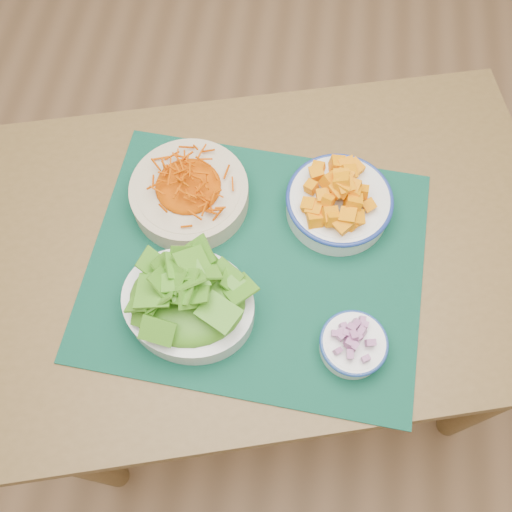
{
  "coord_description": "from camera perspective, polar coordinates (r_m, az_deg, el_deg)",
  "views": [
    {
      "loc": [
        0.18,
        -0.49,
        1.72
      ],
      "look_at": [
        0.13,
        -0.05,
        0.78
      ],
      "focal_mm": 40.0,
      "sensor_mm": 36.0,
      "label": 1
    }
  ],
  "objects": [
    {
      "name": "ground",
      "position": [
        1.8,
        -3.82,
        -8.62
      ],
      "size": [
        4.0,
        4.0,
        0.0
      ],
      "primitive_type": "plane",
      "color": "#A3774F",
      "rests_on": "ground"
    },
    {
      "name": "table",
      "position": [
        1.19,
        2.03,
        -1.08
      ],
      "size": [
        1.23,
        0.98,
        0.75
      ],
      "rotation": [
        0.0,
        0.0,
        0.27
      ],
      "color": "brown",
      "rests_on": "ground"
    },
    {
      "name": "placemat",
      "position": [
        1.07,
        0.0,
        -0.73
      ],
      "size": [
        0.65,
        0.54,
        0.0
      ],
      "primitive_type": "cube",
      "rotation": [
        0.0,
        0.0,
        -0.06
      ],
      "color": "#062F22",
      "rests_on": "table"
    },
    {
      "name": "carrot_bowl",
      "position": [
        1.1,
        -6.71,
        6.51
      ],
      "size": [
        0.25,
        0.25,
        0.08
      ],
      "rotation": [
        0.0,
        0.0,
        0.13
      ],
      "color": "beige",
      "rests_on": "placemat"
    },
    {
      "name": "squash_bowl",
      "position": [
        1.08,
        8.37,
        5.7
      ],
      "size": [
        0.25,
        0.25,
        0.1
      ],
      "rotation": [
        0.0,
        0.0,
        -0.33
      ],
      "color": "white",
      "rests_on": "placemat"
    },
    {
      "name": "lettuce_bowl",
      "position": [
        0.98,
        -6.9,
        -4.35
      ],
      "size": [
        0.27,
        0.24,
        0.12
      ],
      "rotation": [
        0.0,
        0.0,
        -0.2
      ],
      "color": "white",
      "rests_on": "placemat"
    },
    {
      "name": "onion_bowl",
      "position": [
        0.99,
        9.73,
        -8.63
      ],
      "size": [
        0.15,
        0.15,
        0.06
      ],
      "rotation": [
        0.0,
        0.0,
        -0.4
      ],
      "color": "white",
      "rests_on": "placemat"
    }
  ]
}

